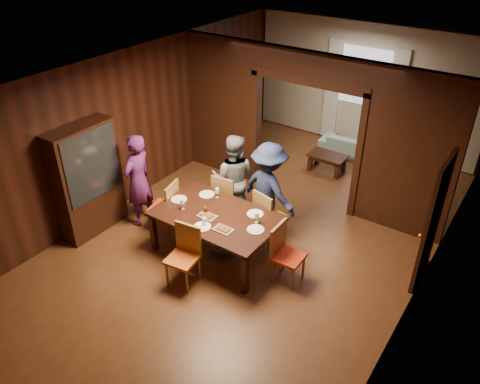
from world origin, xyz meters
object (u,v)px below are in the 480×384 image
Objects in this scene: hutch at (87,180)px; person_navy at (269,189)px; person_purple at (138,180)px; chair_near at (182,257)px; chair_left at (163,206)px; chair_right at (289,255)px; chair_far_r at (270,214)px; person_grey at (233,178)px; coffee_table at (327,163)px; sofa at (357,147)px; chair_far_l at (228,196)px; dining_table at (217,234)px.

person_navy is at bearing 33.45° from hutch.
person_purple is 1.93m from chair_near.
chair_left and chair_right have the same top height.
person_purple is 0.85m from hutch.
person_navy is 1.77× the size of chair_far_r.
hutch is at bearing 17.72° from person_grey.
person_grey is at bearing 14.44° from person_navy.
person_navy is at bearing 156.97° from person_grey.
person_navy is (2.05, 1.08, -0.01)m from person_purple.
hutch reaches higher than coffee_table.
hutch is (-2.74, -1.55, 0.52)m from chair_far_r.
hutch is (-0.54, -0.64, 0.13)m from person_purple.
chair_far_l is at bearing 72.49° from sofa.
person_grey is 2.52m from hutch.
person_navy is at bearing 44.30° from chair_right.
person_navy is 1.77× the size of chair_far_l.
person_purple reaches higher than chair_near.
sofa is (0.92, 3.66, -0.59)m from person_grey.
coffee_table is 0.40× the size of hutch.
person_purple is 1.02× the size of sofa.
person_grey is 2.78m from coffee_table.
dining_table reaches higher than coffee_table.
person_purple is at bearing 30.78° from chair_far_l.
chair_left is (-0.81, -1.00, -0.36)m from person_grey.
coffee_table is (0.28, 3.62, -0.18)m from dining_table.
sofa reaches higher than coffee_table.
person_purple is at bearing 49.52° from hutch.
sofa is 0.85× the size of dining_table.
dining_table is at bearing 80.39° from sofa.
dining_table is at bearing 86.26° from person_purple.
chair_near reaches higher than coffee_table.
chair_left is 2.50m from chair_right.
chair_near reaches higher than dining_table.
person_grey is at bearing 127.49° from chair_left.
coffee_table is at bearing 78.91° from chair_near.
hutch is (-2.23, -0.70, 0.62)m from dining_table.
chair_far_l is (-1.74, 0.84, 0.00)m from chair_right.
person_navy reaches higher than person_grey.
dining_table is 1.01m from chair_far_l.
chair_left is 1.89m from chair_far_r.
person_navy is 3.69m from sofa.
chair_far_l is at bearing 10.13° from chair_far_r.
chair_left is at bearing 43.48° from chair_far_l.
person_purple is 2.41m from chair_far_r.
chair_far_r and chair_near have the same top height.
chair_far_l is 2.47m from hutch.
sofa is at bearing 75.49° from coffee_table.
chair_left is 1.00× the size of chair_right.
chair_left is 1.00× the size of chair_far_r.
chair_far_r is (0.94, -0.06, 0.00)m from chair_far_l.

